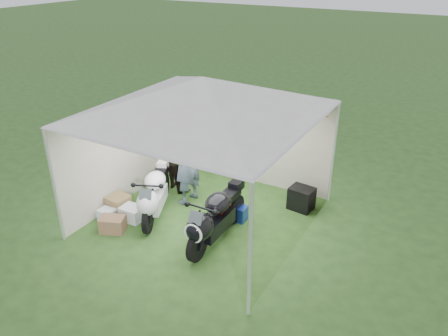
{
  "coord_description": "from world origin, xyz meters",
  "views": [
    {
      "loc": [
        4.17,
        -6.57,
        4.96
      ],
      "look_at": [
        0.24,
        0.35,
        1.08
      ],
      "focal_mm": 35.0,
      "sensor_mm": 36.0,
      "label": 1
    }
  ],
  "objects_px": {
    "canopy_tent": "(204,99)",
    "crate_2": "(107,215)",
    "person_blue_jacket": "(187,160)",
    "crate_0": "(132,213)",
    "motorcycle_white": "(154,194)",
    "motorcycle_black": "(214,217)",
    "crate_1": "(119,204)",
    "paddock_stand": "(236,213)",
    "person_dark_jacket": "(178,155)",
    "equipment_box": "(301,198)",
    "crate_3": "(113,224)"
  },
  "relations": [
    {
      "from": "canopy_tent",
      "to": "crate_2",
      "type": "relative_size",
      "value": 17.39
    },
    {
      "from": "person_blue_jacket",
      "to": "crate_0",
      "type": "bearing_deg",
      "value": -18.64
    },
    {
      "from": "motorcycle_white",
      "to": "crate_0",
      "type": "bearing_deg",
      "value": -157.6
    },
    {
      "from": "motorcycle_black",
      "to": "crate_2",
      "type": "relative_size",
      "value": 6.28
    },
    {
      "from": "crate_0",
      "to": "crate_1",
      "type": "xyz_separation_m",
      "value": [
        -0.46,
        0.1,
        0.04
      ]
    },
    {
      "from": "canopy_tent",
      "to": "paddock_stand",
      "type": "distance_m",
      "value": 2.5
    },
    {
      "from": "canopy_tent",
      "to": "person_dark_jacket",
      "type": "height_order",
      "value": "canopy_tent"
    },
    {
      "from": "equipment_box",
      "to": "crate_1",
      "type": "distance_m",
      "value": 3.92
    },
    {
      "from": "motorcycle_white",
      "to": "crate_0",
      "type": "relative_size",
      "value": 4.09
    },
    {
      "from": "person_blue_jacket",
      "to": "crate_2",
      "type": "bearing_deg",
      "value": -28.43
    },
    {
      "from": "person_dark_jacket",
      "to": "crate_1",
      "type": "xyz_separation_m",
      "value": [
        -0.48,
        -1.55,
        -0.64
      ]
    },
    {
      "from": "motorcycle_white",
      "to": "crate_2",
      "type": "bearing_deg",
      "value": -166.55
    },
    {
      "from": "motorcycle_black",
      "to": "paddock_stand",
      "type": "bearing_deg",
      "value": 90.0
    },
    {
      "from": "motorcycle_black",
      "to": "crate_2",
      "type": "distance_m",
      "value": 2.42
    },
    {
      "from": "equipment_box",
      "to": "crate_1",
      "type": "bearing_deg",
      "value": -148.56
    },
    {
      "from": "crate_0",
      "to": "crate_3",
      "type": "bearing_deg",
      "value": -96.3
    },
    {
      "from": "canopy_tent",
      "to": "equipment_box",
      "type": "xyz_separation_m",
      "value": [
        1.6,
        1.31,
        -2.32
      ]
    },
    {
      "from": "motorcycle_black",
      "to": "crate_3",
      "type": "relative_size",
      "value": 4.35
    },
    {
      "from": "motorcycle_white",
      "to": "motorcycle_black",
      "type": "bearing_deg",
      "value": -31.19
    },
    {
      "from": "equipment_box",
      "to": "crate_2",
      "type": "bearing_deg",
      "value": -144.28
    },
    {
      "from": "canopy_tent",
      "to": "crate_1",
      "type": "relative_size",
      "value": 13.62
    },
    {
      "from": "person_dark_jacket",
      "to": "crate_2",
      "type": "distance_m",
      "value": 2.1
    },
    {
      "from": "crate_0",
      "to": "crate_2",
      "type": "height_order",
      "value": "crate_0"
    },
    {
      "from": "crate_0",
      "to": "person_blue_jacket",
      "type": "bearing_deg",
      "value": 64.9
    },
    {
      "from": "paddock_stand",
      "to": "person_dark_jacket",
      "type": "xyz_separation_m",
      "value": [
        -1.85,
        0.57,
        0.67
      ]
    },
    {
      "from": "crate_0",
      "to": "crate_3",
      "type": "height_order",
      "value": "crate_3"
    },
    {
      "from": "crate_0",
      "to": "crate_1",
      "type": "height_order",
      "value": "crate_1"
    },
    {
      "from": "person_dark_jacket",
      "to": "crate_0",
      "type": "distance_m",
      "value": 1.79
    },
    {
      "from": "paddock_stand",
      "to": "crate_1",
      "type": "xyz_separation_m",
      "value": [
        -2.33,
        -0.98,
        0.03
      ]
    },
    {
      "from": "motorcycle_black",
      "to": "paddock_stand",
      "type": "distance_m",
      "value": 1.01
    },
    {
      "from": "motorcycle_white",
      "to": "crate_3",
      "type": "xyz_separation_m",
      "value": [
        -0.39,
        -0.87,
        -0.38
      ]
    },
    {
      "from": "canopy_tent",
      "to": "motorcycle_black",
      "type": "height_order",
      "value": "canopy_tent"
    },
    {
      "from": "paddock_stand",
      "to": "crate_2",
      "type": "bearing_deg",
      "value": -150.12
    },
    {
      "from": "person_dark_jacket",
      "to": "motorcycle_black",
      "type": "bearing_deg",
      "value": 165.3
    },
    {
      "from": "paddock_stand",
      "to": "person_dark_jacket",
      "type": "bearing_deg",
      "value": 162.75
    },
    {
      "from": "motorcycle_white",
      "to": "person_blue_jacket",
      "type": "height_order",
      "value": "person_blue_jacket"
    },
    {
      "from": "equipment_box",
      "to": "person_blue_jacket",
      "type": "bearing_deg",
      "value": -158.17
    },
    {
      "from": "person_dark_jacket",
      "to": "equipment_box",
      "type": "relative_size",
      "value": 3.28
    },
    {
      "from": "motorcycle_black",
      "to": "crate_0",
      "type": "distance_m",
      "value": 1.94
    },
    {
      "from": "motorcycle_black",
      "to": "canopy_tent",
      "type": "bearing_deg",
      "value": 130.1
    },
    {
      "from": "paddock_stand",
      "to": "equipment_box",
      "type": "bearing_deg",
      "value": 46.42
    },
    {
      "from": "crate_0",
      "to": "paddock_stand",
      "type": "bearing_deg",
      "value": 30.05
    },
    {
      "from": "motorcycle_black",
      "to": "crate_0",
      "type": "bearing_deg",
      "value": -176.15
    },
    {
      "from": "motorcycle_white",
      "to": "paddock_stand",
      "type": "relative_size",
      "value": 4.33
    },
    {
      "from": "motorcycle_black",
      "to": "person_dark_jacket",
      "type": "xyz_separation_m",
      "value": [
        -1.86,
        1.5,
        0.26
      ]
    },
    {
      "from": "crate_0",
      "to": "person_dark_jacket",
      "type": "bearing_deg",
      "value": 89.14
    },
    {
      "from": "paddock_stand",
      "to": "crate_0",
      "type": "relative_size",
      "value": 0.94
    },
    {
      "from": "equipment_box",
      "to": "crate_0",
      "type": "xyz_separation_m",
      "value": [
        -2.89,
        -2.15,
        -0.1
      ]
    },
    {
      "from": "paddock_stand",
      "to": "crate_1",
      "type": "height_order",
      "value": "crate_1"
    },
    {
      "from": "paddock_stand",
      "to": "person_blue_jacket",
      "type": "distance_m",
      "value": 1.55
    }
  ]
}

